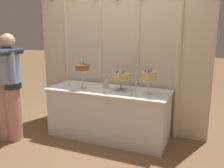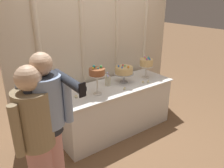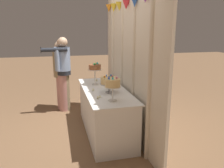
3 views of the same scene
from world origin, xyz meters
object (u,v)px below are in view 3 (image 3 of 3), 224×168
at_px(cake_display_leftmost, 95,68).
at_px(tealight_near_left, 93,90).
at_px(flower_vase, 108,84).
at_px(guest_girl_blue_dress, 64,70).
at_px(tealight_far_left, 96,80).
at_px(tealight_near_right, 100,97).
at_px(cake_display_rightmost, 113,84).
at_px(guest_man_dark_suit, 63,72).
at_px(tealight_far_right, 98,98).
at_px(cake_display_center, 109,81).
at_px(guest_man_pink_jacket, 61,72).
at_px(cake_table, 105,111).

xyz_separation_m(cake_display_leftmost, tealight_near_left, (0.41, -0.10, -0.30)).
distance_m(flower_vase, guest_girl_blue_dress, 1.42).
xyz_separation_m(tealight_far_left, tealight_near_right, (1.11, -0.14, -0.00)).
bearing_deg(cake_display_rightmost, guest_man_dark_suit, -162.07).
relative_size(cake_display_rightmost, tealight_far_right, 9.73).
relative_size(cake_display_center, cake_display_rightmost, 0.84).
bearing_deg(tealight_near_left, flower_vase, 110.14).
height_order(cake_display_leftmost, cake_display_center, cake_display_leftmost).
bearing_deg(guest_man_pink_jacket, tealight_far_right, 13.58).
relative_size(flower_vase, guest_man_dark_suit, 0.13).
relative_size(cake_display_leftmost, tealight_far_right, 10.86).
xyz_separation_m(cake_table, cake_display_leftmost, (-0.38, -0.10, 0.70)).
bearing_deg(tealight_near_left, tealight_near_right, 4.84).
height_order(cake_table, tealight_near_right, tealight_near_right).
distance_m(cake_display_leftmost, tealight_near_left, 0.52).
xyz_separation_m(flower_vase, tealight_near_right, (0.51, -0.25, -0.07)).
relative_size(cake_table, guest_girl_blue_dress, 1.16).
relative_size(cake_display_rightmost, guest_man_pink_jacket, 0.24).
bearing_deg(cake_display_leftmost, cake_table, 14.41).
bearing_deg(tealight_near_right, guest_man_pink_jacket, -164.65).
distance_m(cake_table, guest_man_pink_jacket, 1.66).
bearing_deg(tealight_far_right, tealight_near_right, 146.73).
bearing_deg(cake_table, flower_vase, 134.08).
xyz_separation_m(cake_table, tealight_far_left, (-0.68, -0.02, 0.40)).
bearing_deg(flower_vase, cake_display_leftmost, -149.90).
relative_size(flower_vase, tealight_far_left, 4.29).
height_order(cake_display_rightmost, guest_man_pink_jacket, guest_man_pink_jacket).
xyz_separation_m(cake_display_rightmost, flower_vase, (-0.71, 0.10, -0.17)).
bearing_deg(guest_man_pink_jacket, guest_girl_blue_dress, 17.63).
xyz_separation_m(cake_display_leftmost, cake_display_center, (0.58, 0.13, -0.12)).
xyz_separation_m(flower_vase, tealight_far_right, (0.58, -0.29, -0.07)).
xyz_separation_m(cake_display_leftmost, guest_man_pink_jacket, (-1.06, -0.58, -0.25)).
bearing_deg(cake_display_rightmost, tealight_far_right, -123.86).
bearing_deg(cake_display_center, guest_girl_blue_dress, -155.91).
bearing_deg(cake_table, cake_display_leftmost, -165.59).
relative_size(tealight_far_left, tealight_near_right, 1.05).
bearing_deg(tealight_near_right, cake_display_center, 138.84).
bearing_deg(tealight_near_right, guest_man_dark_suit, -164.61).
height_order(cake_table, flower_vase, flower_vase).
xyz_separation_m(guest_man_pink_jacket, guest_man_dark_suit, (0.14, 0.04, 0.04)).
relative_size(cake_display_center, tealight_near_right, 6.65).
distance_m(guest_man_dark_suit, guest_girl_blue_dress, 0.04).
xyz_separation_m(cake_display_center, flower_vase, (-0.28, 0.04, -0.11)).
distance_m(cake_display_leftmost, cake_display_rightmost, 1.02).
bearing_deg(flower_vase, tealight_near_right, -25.91).
xyz_separation_m(tealight_far_right, guest_man_pink_jacket, (-1.94, -0.47, 0.05)).
xyz_separation_m(tealight_near_right, tealight_far_right, (0.07, -0.05, 0.00)).
xyz_separation_m(cake_table, cake_display_rightmost, (0.63, -0.02, 0.64)).
height_order(cake_display_center, cake_display_rightmost, cake_display_rightmost).
xyz_separation_m(cake_display_leftmost, flower_vase, (0.31, 0.18, -0.23)).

